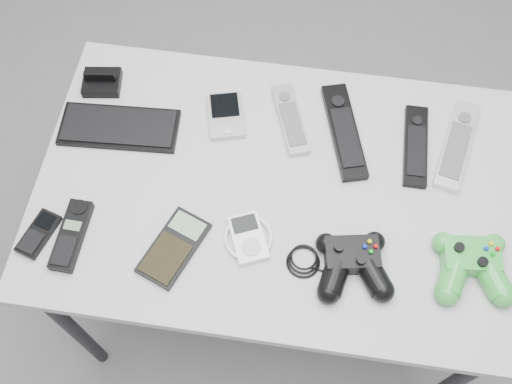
# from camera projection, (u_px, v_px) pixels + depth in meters

# --- Properties ---
(floor) EXTENTS (3.50, 3.50, 0.00)m
(floor) POSITION_uv_depth(u_px,v_px,m) (249.00, 285.00, 1.90)
(floor) COLOR slate
(floor) RESTS_ON ground
(desk) EXTENTS (1.03, 0.66, 0.69)m
(desk) POSITION_uv_depth(u_px,v_px,m) (276.00, 199.00, 1.34)
(desk) COLOR #9E9DA0
(desk) RESTS_ON floor
(pda_keyboard) EXTENTS (0.27, 0.13, 0.02)m
(pda_keyboard) POSITION_uv_depth(u_px,v_px,m) (119.00, 127.00, 1.35)
(pda_keyboard) COLOR black
(pda_keyboard) RESTS_ON desk
(dock_bracket) EXTENTS (0.10, 0.09, 0.05)m
(dock_bracket) POSITION_uv_depth(u_px,v_px,m) (101.00, 79.00, 1.39)
(dock_bracket) COLOR black
(dock_bracket) RESTS_ON desk
(pda) EXTENTS (0.11, 0.14, 0.02)m
(pda) POSITION_uv_depth(u_px,v_px,m) (226.00, 115.00, 1.36)
(pda) COLOR #A5A6AC
(pda) RESTS_ON desk
(remote_silver_a) EXTENTS (0.11, 0.19, 0.02)m
(remote_silver_a) POSITION_uv_depth(u_px,v_px,m) (290.00, 119.00, 1.35)
(remote_silver_a) COLOR #A5A6AC
(remote_silver_a) RESTS_ON desk
(remote_black_a) EXTENTS (0.12, 0.25, 0.02)m
(remote_black_a) POSITION_uv_depth(u_px,v_px,m) (344.00, 131.00, 1.34)
(remote_black_a) COLOR black
(remote_black_a) RESTS_ON desk
(remote_black_b) EXTENTS (0.05, 0.21, 0.02)m
(remote_black_b) POSITION_uv_depth(u_px,v_px,m) (416.00, 145.00, 1.32)
(remote_black_b) COLOR black
(remote_black_b) RESTS_ON desk
(remote_silver_b) EXTENTS (0.10, 0.24, 0.02)m
(remote_silver_b) POSITION_uv_depth(u_px,v_px,m) (457.00, 145.00, 1.32)
(remote_silver_b) COLOR silver
(remote_silver_b) RESTS_ON desk
(mobile_phone) EXTENTS (0.07, 0.11, 0.02)m
(mobile_phone) POSITION_uv_depth(u_px,v_px,m) (38.00, 234.00, 1.23)
(mobile_phone) COLOR black
(mobile_phone) RESTS_ON desk
(cordless_handset) EXTENTS (0.05, 0.16, 0.02)m
(cordless_handset) POSITION_uv_depth(u_px,v_px,m) (71.00, 235.00, 1.22)
(cordless_handset) COLOR black
(cordless_handset) RESTS_ON desk
(calculator) EXTENTS (0.14, 0.18, 0.02)m
(calculator) POSITION_uv_depth(u_px,v_px,m) (174.00, 247.00, 1.21)
(calculator) COLOR black
(calculator) RESTS_ON desk
(mp3_player) EXTENTS (0.13, 0.14, 0.02)m
(mp3_player) POSITION_uv_depth(u_px,v_px,m) (248.00, 238.00, 1.22)
(mp3_player) COLOR silver
(mp3_player) RESTS_ON desk
(controller_black) EXTENTS (0.28, 0.20, 0.05)m
(controller_black) POSITION_uv_depth(u_px,v_px,m) (353.00, 262.00, 1.18)
(controller_black) COLOR black
(controller_black) RESTS_ON desk
(controller_green) EXTENTS (0.17, 0.18, 0.05)m
(controller_green) POSITION_uv_depth(u_px,v_px,m) (472.00, 264.00, 1.18)
(controller_green) COLOR #268B2A
(controller_green) RESTS_ON desk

